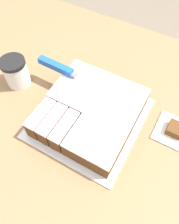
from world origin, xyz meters
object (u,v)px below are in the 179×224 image
cake_board (89,118)px  brownie (176,129)px  cake (91,112)px  knife (64,70)px  coffee_cup (16,72)px

cake_board → brownie: brownie is taller
cake_board → cake: 0.04m
knife → coffee_cup: 0.17m
knife → coffee_cup: bearing=-156.4°
knife → brownie: size_ratio=7.43×
cake_board → cake: bearing=47.0°
brownie → cake: bearing=-161.7°
cake_board → knife: (-0.13, 0.08, 0.08)m
cake_board → brownie: bearing=18.7°
knife → coffee_cup: coffee_cup is taller
cake_board → cake: size_ratio=1.14×
cake → coffee_cup: bearing=178.4°
cake → knife: 0.16m
knife → brownie: 0.39m
coffee_cup → brownie: (0.54, 0.07, -0.03)m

